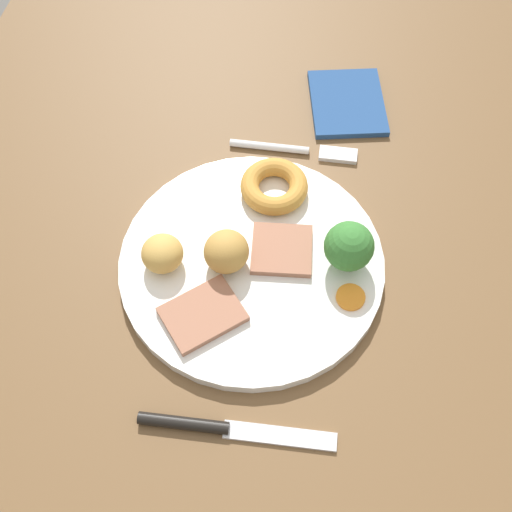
% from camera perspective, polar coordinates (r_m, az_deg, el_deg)
% --- Properties ---
extents(dining_table, '(1.20, 0.84, 0.04)m').
position_cam_1_polar(dining_table, '(0.69, -0.78, -3.53)').
color(dining_table, brown).
rests_on(dining_table, ground).
extents(dinner_plate, '(0.28, 0.28, 0.01)m').
position_cam_1_polar(dinner_plate, '(0.68, -0.00, -0.74)').
color(dinner_plate, white).
rests_on(dinner_plate, dining_table).
extents(meat_slice_main, '(0.07, 0.07, 0.01)m').
position_cam_1_polar(meat_slice_main, '(0.68, 2.32, 0.58)').
color(meat_slice_main, '#9E664C').
rests_on(meat_slice_main, dinner_plate).
extents(meat_slice_under, '(0.09, 0.09, 0.01)m').
position_cam_1_polar(meat_slice_under, '(0.64, -4.77, -5.19)').
color(meat_slice_under, '#9E664C').
rests_on(meat_slice_under, dinner_plate).
extents(yorkshire_pudding, '(0.08, 0.08, 0.02)m').
position_cam_1_polar(yorkshire_pudding, '(0.71, 1.63, 6.23)').
color(yorkshire_pudding, '#C68938').
rests_on(yorkshire_pudding, dinner_plate).
extents(roast_potato_left, '(0.06, 0.06, 0.04)m').
position_cam_1_polar(roast_potato_left, '(0.65, -2.66, 0.40)').
color(roast_potato_left, '#BC8C42').
rests_on(roast_potato_left, dinner_plate).
extents(roast_potato_right, '(0.05, 0.05, 0.04)m').
position_cam_1_polar(roast_potato_right, '(0.66, -8.34, 0.22)').
color(roast_potato_right, tan).
rests_on(roast_potato_right, dinner_plate).
extents(carrot_coin_front, '(0.03, 0.03, 0.00)m').
position_cam_1_polar(carrot_coin_front, '(0.65, 8.39, -3.93)').
color(carrot_coin_front, orange).
rests_on(carrot_coin_front, dinner_plate).
extents(broccoli_floret, '(0.05, 0.05, 0.06)m').
position_cam_1_polar(broccoli_floret, '(0.65, 8.28, 0.83)').
color(broccoli_floret, '#8CB766').
rests_on(broccoli_floret, dinner_plate).
extents(fork, '(0.02, 0.15, 0.01)m').
position_cam_1_polar(fork, '(0.77, 3.72, 9.41)').
color(fork, silver).
rests_on(fork, dining_table).
extents(knife, '(0.03, 0.19, 0.01)m').
position_cam_1_polar(knife, '(0.61, -3.33, -15.03)').
color(knife, black).
rests_on(knife, dining_table).
extents(folded_napkin, '(0.13, 0.11, 0.01)m').
position_cam_1_polar(folded_napkin, '(0.83, 8.13, 13.35)').
color(folded_napkin, navy).
rests_on(folded_napkin, dining_table).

